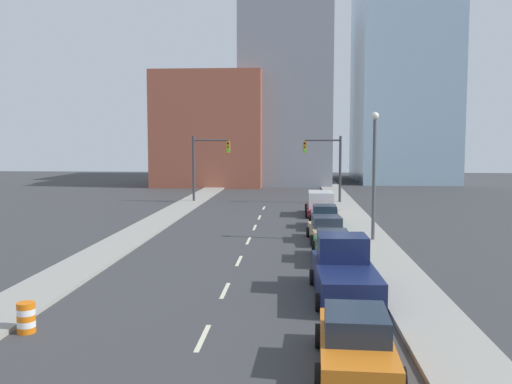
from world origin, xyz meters
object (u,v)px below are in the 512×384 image
object	(u,v)px
street_lamp	(374,166)
sedan_green	(333,247)
sedan_orange	(356,342)
box_truck_maroon	(321,204)
traffic_signal_right	(330,161)
traffic_barrel	(26,318)
pickup_truck_navy	(344,273)
traffic_signal_left	(204,160)
sedan_tan	(327,230)
sedan_teal	(325,217)

from	to	relation	value
street_lamp	sedan_green	world-z (taller)	street_lamp
sedan_orange	box_truck_maroon	bearing A→B (deg)	91.40
sedan_orange	sedan_green	xyz separation A→B (m)	(0.28, 13.57, -0.02)
traffic_signal_right	sedan_orange	xyz separation A→B (m)	(-1.65, -39.51, -3.36)
traffic_signal_right	traffic_barrel	size ratio (longest dim) A/B	6.70
traffic_signal_right	pickup_truck_navy	world-z (taller)	traffic_signal_right
traffic_barrel	box_truck_maroon	world-z (taller)	box_truck_maroon
traffic_signal_left	sedan_green	bearing A→B (deg)	-67.71
street_lamp	box_truck_maroon	size ratio (longest dim) A/B	1.41
traffic_barrel	sedan_tan	xyz separation A→B (m)	(10.14, 16.87, 0.20)
traffic_signal_left	traffic_barrel	size ratio (longest dim) A/B	6.70
street_lamp	sedan_orange	size ratio (longest dim) A/B	1.58
sedan_orange	pickup_truck_navy	distance (m)	7.05
traffic_signal_right	pickup_truck_navy	distance (m)	32.66
sedan_green	sedan_orange	bearing A→B (deg)	-91.06
sedan_teal	box_truck_maroon	distance (m)	6.49
street_lamp	pickup_truck_navy	world-z (taller)	street_lamp
street_lamp	traffic_signal_left	bearing A→B (deg)	122.88
traffic_signal_right	sedan_tan	xyz separation A→B (m)	(-1.38, -20.52, -3.39)
box_truck_maroon	sedan_green	bearing A→B (deg)	-90.13
sedan_tan	sedan_teal	world-z (taller)	sedan_teal
traffic_barrel	sedan_orange	bearing A→B (deg)	-12.15
traffic_signal_left	pickup_truck_navy	xyz separation A→B (m)	(10.65, -32.48, -3.17)
traffic_barrel	sedan_green	distance (m)	15.29
pickup_truck_navy	sedan_green	size ratio (longest dim) A/B	1.36
sedan_orange	box_truck_maroon	distance (m)	30.79
sedan_orange	sedan_green	size ratio (longest dim) A/B	1.09
street_lamp	pickup_truck_navy	bearing A→B (deg)	-102.74
sedan_orange	sedan_teal	bearing A→B (deg)	91.22
traffic_signal_left	traffic_signal_right	distance (m)	12.00
box_truck_maroon	sedan_tan	bearing A→B (deg)	-90.41
street_lamp	sedan_orange	xyz separation A→B (m)	(-2.97, -18.90, -3.73)
traffic_signal_right	street_lamp	world-z (taller)	street_lamp
traffic_signal_left	sedan_tan	distance (m)	23.36
sedan_tan	traffic_barrel	bearing A→B (deg)	-124.33
sedan_green	box_truck_maroon	size ratio (longest dim) A/B	0.82
traffic_signal_right	sedan_teal	bearing A→B (deg)	-94.62
sedan_teal	pickup_truck_navy	bearing A→B (deg)	-90.28
traffic_signal_right	sedan_orange	distance (m)	39.69
traffic_signal_right	box_truck_maroon	xyz separation A→B (m)	(-1.22, -8.73, -3.15)
sedan_teal	sedan_tan	bearing A→B (deg)	-91.46
traffic_barrel	box_truck_maroon	bearing A→B (deg)	70.23
traffic_signal_right	box_truck_maroon	world-z (taller)	traffic_signal_right
traffic_signal_right	sedan_orange	bearing A→B (deg)	-92.39
street_lamp	sedan_teal	distance (m)	7.05
traffic_signal_left	sedan_teal	world-z (taller)	traffic_signal_left
sedan_orange	sedan_tan	xyz separation A→B (m)	(0.27, 18.99, -0.03)
traffic_signal_left	sedan_green	xyz separation A→B (m)	(10.64, -25.95, -3.38)
sedan_green	sedan_tan	bearing A→B (deg)	90.21
traffic_signal_right	sedan_teal	distance (m)	15.63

